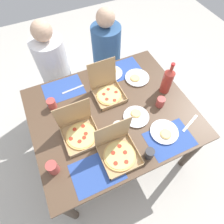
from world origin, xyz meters
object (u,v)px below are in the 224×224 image
object	(u,v)px
cup_clear_left	(52,104)
cup_spare	(149,154)
pizza_box_corner_right	(79,131)
soda_bottle	(168,80)
plate_near_right	(137,78)
cup_dark	(53,168)
diner_left_seat	(57,75)
plate_far_left	(164,132)
diner_right_seat	(107,61)
pizza_box_corner_left	(118,150)
condiment_bowl	(118,127)
cup_clear_right	(160,102)
plate_near_left	(136,116)
plate_middle	(112,73)
pizza_box_center	(108,90)

from	to	relation	value
cup_clear_left	cup_spare	distance (m)	0.90
pizza_box_corner_right	soda_bottle	world-z (taller)	soda_bottle
plate_near_right	cup_dark	distance (m)	1.09
cup_clear_left	diner_left_seat	world-z (taller)	diner_left_seat
plate_far_left	diner_right_seat	bearing A→B (deg)	89.59
plate_far_left	soda_bottle	distance (m)	0.46
pizza_box_corner_left	condiment_bowl	xyz separation A→B (m)	(0.10, 0.19, -0.03)
pizza_box_corner_right	diner_right_seat	distance (m)	1.13
pizza_box_corner_left	pizza_box_corner_right	bearing A→B (deg)	127.24
soda_bottle	cup_clear_right	xyz separation A→B (m)	(-0.13, -0.13, -0.09)
plate_far_left	cup_clear_left	xyz separation A→B (m)	(-0.74, 0.61, 0.04)
plate_far_left	cup_clear_right	world-z (taller)	cup_clear_right
diner_left_seat	cup_spare	bearing A→B (deg)	-73.18
plate_near_right	diner_left_seat	world-z (taller)	diner_left_seat
plate_near_left	diner_right_seat	world-z (taller)	diner_right_seat
cup_spare	plate_middle	bearing A→B (deg)	83.47
pizza_box_center	cup_dark	world-z (taller)	pizza_box_center
pizza_box_corner_right	plate_near_right	xyz separation A→B (m)	(0.69, 0.34, -0.04)
cup_dark	cup_clear_left	xyz separation A→B (m)	(0.13, 0.54, -0.01)
plate_middle	diner_left_seat	xyz separation A→B (m)	(-0.49, 0.42, -0.21)
pizza_box_center	cup_clear_left	distance (m)	0.49
plate_near_left	cup_clear_left	distance (m)	0.72
pizza_box_center	plate_near_left	size ratio (longest dim) A/B	1.34
plate_near_left	condiment_bowl	xyz separation A→B (m)	(-0.18, -0.03, 0.01)
soda_bottle	cup_dark	bearing A→B (deg)	-164.83
diner_left_seat	soda_bottle	bearing A→B (deg)	-43.69
soda_bottle	cup_clear_right	distance (m)	0.20
soda_bottle	diner_right_seat	size ratio (longest dim) A/B	0.28
diner_left_seat	pizza_box_corner_right	bearing A→B (deg)	-90.57
cup_clear_left	diner_right_seat	distance (m)	0.98
pizza_box_center	condiment_bowl	size ratio (longest dim) A/B	3.06
pizza_box_center	cup_spare	xyz separation A→B (m)	(0.04, -0.66, 0.00)
pizza_box_corner_right	plate_near_left	world-z (taller)	pizza_box_corner_right
pizza_box_corner_left	plate_middle	xyz separation A→B (m)	(0.30, 0.76, -0.04)
cup_dark	diner_left_seat	bearing A→B (deg)	76.31
plate_near_left	plate_middle	bearing A→B (deg)	87.67
plate_near_left	plate_middle	size ratio (longest dim) A/B	1.05
cup_clear_right	cup_dark	bearing A→B (deg)	-169.89
plate_near_right	cup_clear_right	bearing A→B (deg)	-85.16
cup_clear_right	diner_right_seat	distance (m)	0.97
cup_dark	diner_right_seat	world-z (taller)	diner_right_seat
plate_near_left	diner_left_seat	xyz separation A→B (m)	(-0.47, 0.96, -0.21)
pizza_box_corner_left	plate_near_left	world-z (taller)	pizza_box_corner_left
plate_near_left	soda_bottle	xyz separation A→B (m)	(0.37, 0.15, 0.12)
plate_middle	cup_dark	world-z (taller)	cup_dark
cup_clear_left	condiment_bowl	xyz separation A→B (m)	(0.43, -0.42, -0.03)
pizza_box_corner_right	diner_left_seat	bearing A→B (deg)	89.43
cup_dark	cup_spare	xyz separation A→B (m)	(0.66, -0.18, -0.01)
plate_near_left	soda_bottle	distance (m)	0.42
plate_far_left	cup_dark	xyz separation A→B (m)	(-0.87, 0.07, 0.05)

